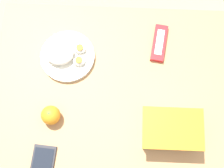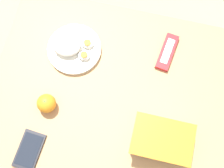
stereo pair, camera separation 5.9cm
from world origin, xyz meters
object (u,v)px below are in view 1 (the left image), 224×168
(orange_fruit, at_px, (51,115))
(rice_plate, at_px, (66,55))
(candy_bar, at_px, (159,43))
(cell_phone, at_px, (42,165))
(food_container, at_px, (171,130))

(orange_fruit, xyz_separation_m, rice_plate, (-0.03, -0.23, -0.01))
(orange_fruit, height_order, rice_plate, orange_fruit)
(candy_bar, relative_size, cell_phone, 1.10)
(orange_fruit, bearing_deg, food_container, 174.89)
(cell_phone, bearing_deg, food_container, -163.18)
(orange_fruit, distance_m, rice_plate, 0.24)
(candy_bar, bearing_deg, orange_fruit, 37.97)
(food_container, relative_size, cell_phone, 1.44)
(food_container, distance_m, cell_phone, 0.46)
(orange_fruit, distance_m, cell_phone, 0.17)
(food_container, bearing_deg, orange_fruit, -5.11)
(rice_plate, relative_size, cell_phone, 1.45)
(rice_plate, relative_size, candy_bar, 1.32)
(food_container, xyz_separation_m, rice_plate, (0.39, -0.27, -0.02))
(rice_plate, xyz_separation_m, candy_bar, (-0.36, -0.07, -0.01))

